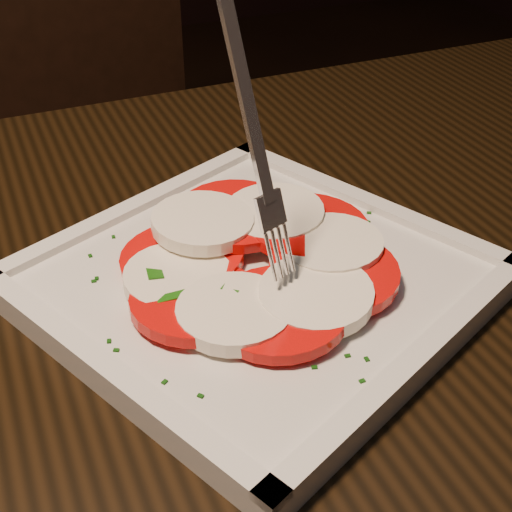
{
  "coord_description": "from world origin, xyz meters",
  "views": [
    {
      "loc": [
        -0.03,
        -0.27,
        1.06
      ],
      "look_at": [
        0.12,
        0.09,
        0.78
      ],
      "focal_mm": 50.0,
      "sensor_mm": 36.0,
      "label": 1
    }
  ],
  "objects": [
    {
      "name": "plate",
      "position": [
        0.12,
        0.09,
        0.76
      ],
      "size": [
        0.36,
        0.36,
        0.01
      ],
      "primitive_type": "cube",
      "rotation": [
        0.0,
        0.0,
        0.42
      ],
      "color": "silver",
      "rests_on": "table"
    },
    {
      "name": "table",
      "position": [
        0.12,
        0.06,
        0.65
      ],
      "size": [
        1.21,
        0.81,
        0.75
      ],
      "rotation": [
        0.0,
        0.0,
        -0.01
      ],
      "color": "black",
      "rests_on": "ground"
    },
    {
      "name": "fork",
      "position": [
        0.11,
        0.08,
        0.87
      ],
      "size": [
        0.04,
        0.06,
        0.17
      ],
      "primitive_type": null,
      "rotation": [
        0.0,
        0.0,
        0.35
      ],
      "color": "white",
      "rests_on": "caprese_salad"
    },
    {
      "name": "chair",
      "position": [
        0.16,
        0.86,
        0.53
      ],
      "size": [
        0.48,
        0.48,
        0.93
      ],
      "rotation": [
        0.0,
        0.0,
        0.16
      ],
      "color": "black",
      "rests_on": "ground"
    },
    {
      "name": "caprese_salad",
      "position": [
        0.12,
        0.09,
        0.78
      ],
      "size": [
        0.23,
        0.23,
        0.03
      ],
      "color": "red",
      "rests_on": "plate"
    }
  ]
}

